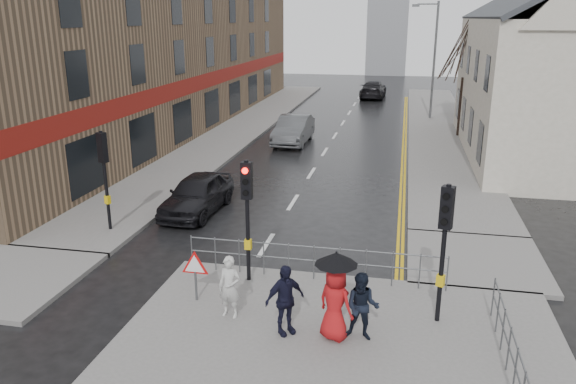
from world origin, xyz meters
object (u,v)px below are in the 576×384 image
at_px(pedestrian_with_umbrella, 335,293).
at_px(car_mid, 293,130).
at_px(pedestrian_b, 362,307).
at_px(pedestrian_a, 230,287).
at_px(pedestrian_d, 285,300).
at_px(car_parked, 197,194).

height_order(pedestrian_with_umbrella, car_mid, pedestrian_with_umbrella).
height_order(pedestrian_b, pedestrian_with_umbrella, pedestrian_with_umbrella).
xyz_separation_m(pedestrian_a, pedestrian_b, (3.18, -0.37, 0.02)).
relative_size(pedestrian_with_umbrella, pedestrian_d, 1.25).
bearing_deg(pedestrian_d, car_mid, 58.88).
xyz_separation_m(pedestrian_b, pedestrian_d, (-1.73, -0.11, 0.05)).
bearing_deg(car_mid, pedestrian_d, -78.58).
relative_size(pedestrian_a, car_parked, 0.36).
distance_m(pedestrian_a, car_parked, 8.23).
distance_m(pedestrian_with_umbrella, pedestrian_d, 1.17).
bearing_deg(pedestrian_b, pedestrian_with_umbrella, -167.49).
xyz_separation_m(pedestrian_d, car_mid, (-3.86, 20.58, -0.18)).
bearing_deg(pedestrian_d, pedestrian_b, -37.98).
relative_size(pedestrian_a, pedestrian_with_umbrella, 0.74).
height_order(pedestrian_a, pedestrian_with_umbrella, pedestrian_with_umbrella).
height_order(pedestrian_d, car_parked, pedestrian_d).
xyz_separation_m(pedestrian_with_umbrella, car_mid, (-5.00, 20.56, -0.47)).
distance_m(pedestrian_b, pedestrian_d, 1.74).
height_order(pedestrian_a, car_mid, pedestrian_a).
bearing_deg(pedestrian_b, pedestrian_d, -172.78).
relative_size(pedestrian_a, pedestrian_b, 0.97).
xyz_separation_m(pedestrian_d, car_parked, (-5.05, 7.88, -0.25)).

